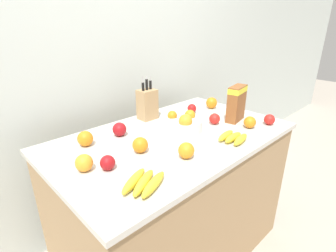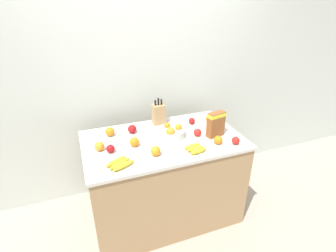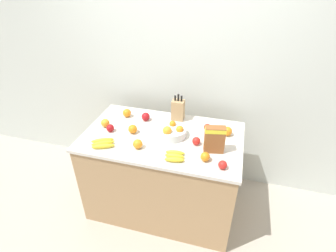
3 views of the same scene
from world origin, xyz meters
name	(u,v)px [view 2 (image 2 of 3)]	position (x,y,z in m)	size (l,w,h in m)	color
ground_plane	(164,212)	(0.00, 0.00, 0.00)	(14.00, 14.00, 0.00)	#B2A899
wall_back	(143,80)	(0.00, 0.65, 1.30)	(9.00, 0.06, 2.60)	silver
counter	(163,178)	(0.00, 0.00, 0.46)	(1.48, 0.88, 0.92)	tan
knife_block	(159,114)	(0.07, 0.33, 1.02)	(0.12, 0.10, 0.31)	tan
cereal_box	(216,123)	(0.49, -0.11, 1.05)	(0.18, 0.11, 0.24)	brown
fruit_bowl	(171,132)	(0.09, 0.02, 0.96)	(0.27, 0.27, 0.13)	silver
banana_bunch_left	(120,163)	(-0.46, -0.29, 0.94)	(0.24, 0.20, 0.04)	yellow
banana_bunch_right	(195,149)	(0.19, -0.29, 0.94)	(0.18, 0.16, 0.04)	yellow
apple_by_knife_block	(111,149)	(-0.50, -0.07, 0.95)	(0.07, 0.07, 0.07)	#A31419
apple_rear	(236,141)	(0.58, -0.32, 0.95)	(0.07, 0.07, 0.07)	red
apple_leftmost	(132,129)	(-0.24, 0.22, 0.96)	(0.08, 0.08, 0.08)	#A31419
apple_near_bananas	(197,132)	(0.33, -0.06, 0.95)	(0.07, 0.07, 0.07)	red
apple_middle	(192,121)	(0.39, 0.20, 0.95)	(0.07, 0.07, 0.07)	red
orange_front_right	(156,151)	(-0.15, -0.24, 0.96)	(0.08, 0.08, 0.08)	orange
orange_near_bowl	(134,142)	(-0.28, -0.03, 0.96)	(0.08, 0.08, 0.08)	orange
orange_mid_right	(99,146)	(-0.58, 0.00, 0.96)	(0.08, 0.08, 0.08)	orange
orange_front_center	(218,140)	(0.44, -0.26, 0.96)	(0.08, 0.08, 0.08)	orange
orange_front_left	(210,119)	(0.58, 0.16, 0.96)	(0.09, 0.09, 0.09)	orange
orange_mid_left	(110,132)	(-0.45, 0.24, 0.96)	(0.09, 0.09, 0.09)	orange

